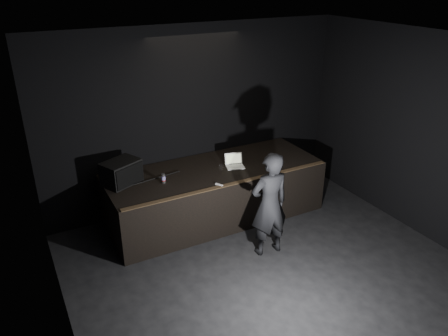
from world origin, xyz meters
name	(u,v)px	position (x,y,z in m)	size (l,w,h in m)	color
ground	(300,302)	(0.00, 0.00, 0.00)	(7.00, 7.00, 0.00)	black
room_walls	(312,175)	(0.00, 0.00, 2.02)	(6.10, 7.10, 3.52)	black
stage_riser	(215,192)	(0.00, 2.73, 0.50)	(4.00, 1.50, 1.00)	black
riser_lip	(233,183)	(0.00, 2.02, 1.01)	(3.92, 0.10, 0.01)	brown
stage_monitor	(122,172)	(-1.67, 2.93, 1.20)	(0.73, 0.65, 0.41)	black
cable	(157,178)	(-1.09, 2.83, 1.01)	(0.02, 0.02, 0.94)	black
laptop	(234,163)	(0.38, 2.66, 1.06)	(0.39, 0.37, 0.23)	silver
beer_can	(163,178)	(-1.04, 2.62, 1.08)	(0.07, 0.07, 0.17)	silver
plastic_cup	(221,167)	(0.08, 2.61, 1.05)	(0.08, 0.08, 0.10)	white
wii_remote	(219,185)	(-0.24, 2.08, 1.01)	(0.03, 0.14, 0.03)	silver
person	(269,205)	(0.26, 1.27, 0.90)	(0.66, 0.43, 1.80)	black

